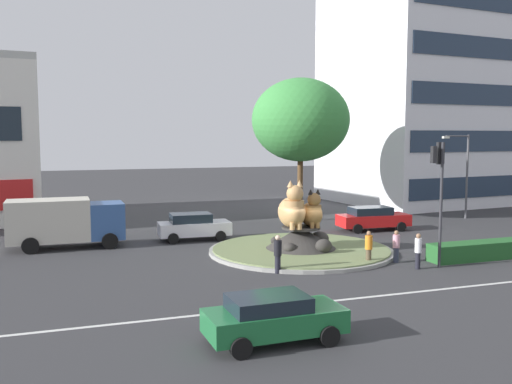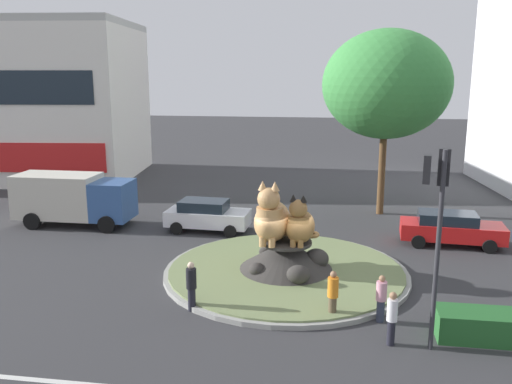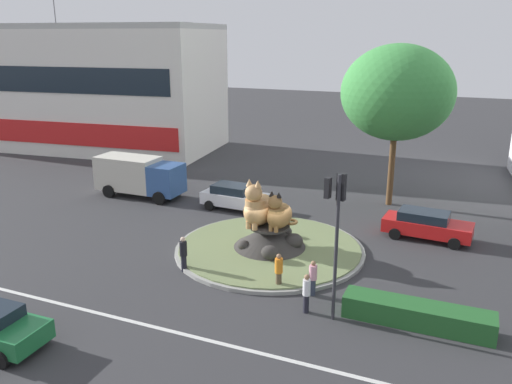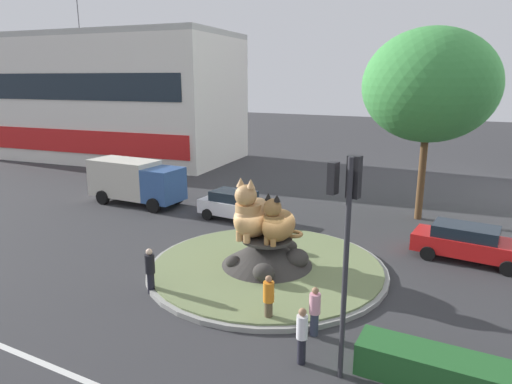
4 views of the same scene
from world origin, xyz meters
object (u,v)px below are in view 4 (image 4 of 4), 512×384
(cat_statue_calico, at_px, (253,215))
(pedestrian_white_shirt, at_px, (302,334))
(broadleaf_tree_behind_island, at_px, (430,86))
(pedestrian_pink_shirt, at_px, (315,310))
(cat_statue_tabby, at_px, (278,223))
(traffic_light_mast, at_px, (346,222))
(shophouse_block, at_px, (98,97))
(pedestrian_orange_shirt, at_px, (269,298))
(delivery_box_truck, at_px, (135,180))
(pedestrian_black_shirt, at_px, (150,270))
(sedan_on_far_lane, at_px, (236,205))
(parked_car_right, at_px, (469,243))

(cat_statue_calico, relative_size, pedestrian_white_shirt, 1.54)
(broadleaf_tree_behind_island, distance_m, pedestrian_pink_shirt, 15.70)
(cat_statue_tabby, height_order, traffic_light_mast, traffic_light_mast)
(cat_statue_calico, distance_m, pedestrian_pink_shirt, 5.66)
(broadleaf_tree_behind_island, bearing_deg, shophouse_block, 166.54)
(shophouse_block, xyz_separation_m, pedestrian_orange_shirt, (29.81, -22.00, -5.08))
(delivery_box_truck, bearing_deg, pedestrian_pink_shirt, -30.88)
(pedestrian_white_shirt, distance_m, pedestrian_black_shirt, 6.73)
(pedestrian_orange_shirt, bearing_deg, delivery_box_truck, 78.53)
(pedestrian_orange_shirt, xyz_separation_m, sedan_on_far_lane, (-6.57, 9.32, -0.03))
(traffic_light_mast, xyz_separation_m, pedestrian_black_shirt, (-7.67, 1.40, -3.40))
(traffic_light_mast, xyz_separation_m, broadleaf_tree_behind_island, (-0.26, 15.74, 3.08))
(pedestrian_orange_shirt, bearing_deg, parked_car_right, -9.65)
(pedestrian_pink_shirt, height_order, pedestrian_orange_shirt, pedestrian_orange_shirt)
(broadleaf_tree_behind_island, distance_m, delivery_box_truck, 18.22)
(pedestrian_pink_shirt, distance_m, pedestrian_orange_shirt, 1.57)
(cat_statue_tabby, height_order, shophouse_block, shophouse_block)
(broadleaf_tree_behind_island, xyz_separation_m, parked_car_right, (2.88, -5.45, -6.59))
(shophouse_block, xyz_separation_m, pedestrian_pink_shirt, (31.38, -21.98, -5.12))
(traffic_light_mast, relative_size, sedan_on_far_lane, 1.37)
(cat_statue_calico, relative_size, shophouse_block, 0.09)
(pedestrian_orange_shirt, bearing_deg, cat_statue_tabby, 42.90)
(shophouse_block, xyz_separation_m, delivery_box_truck, (15.89, -12.70, -4.43))
(pedestrian_orange_shirt, distance_m, delivery_box_truck, 16.75)
(cat_statue_calico, relative_size, cat_statue_tabby, 1.26)
(traffic_light_mast, xyz_separation_m, pedestrian_white_shirt, (-1.09, -0.02, -3.43))
(broadleaf_tree_behind_island, relative_size, pedestrian_white_shirt, 6.14)
(shophouse_block, bearing_deg, parked_car_right, -26.90)
(pedestrian_black_shirt, bearing_deg, pedestrian_orange_shirt, 168.15)
(shophouse_block, bearing_deg, broadleaf_tree_behind_island, -19.84)
(pedestrian_orange_shirt, height_order, pedestrian_black_shirt, pedestrian_black_shirt)
(parked_car_right, bearing_deg, pedestrian_pink_shirt, -109.72)
(traffic_light_mast, height_order, sedan_on_far_lane, traffic_light_mast)
(cat_statue_calico, height_order, traffic_light_mast, traffic_light_mast)
(delivery_box_truck, bearing_deg, sedan_on_far_lane, 0.17)
(traffic_light_mast, bearing_deg, pedestrian_pink_shirt, 49.00)
(delivery_box_truck, bearing_deg, pedestrian_white_shirt, -34.57)
(shophouse_block, bearing_deg, sedan_on_far_lane, -35.00)
(traffic_light_mast, bearing_deg, sedan_on_far_lane, 49.96)
(shophouse_block, distance_m, pedestrian_black_shirt, 33.75)
(shophouse_block, xyz_separation_m, sedan_on_far_lane, (23.24, -12.68, -5.11))
(pedestrian_pink_shirt, height_order, pedestrian_white_shirt, pedestrian_white_shirt)
(pedestrian_white_shirt, xyz_separation_m, pedestrian_black_shirt, (-6.58, 1.42, 0.03))
(cat_statue_tabby, relative_size, broadleaf_tree_behind_island, 0.20)
(pedestrian_orange_shirt, relative_size, parked_car_right, 0.35)
(traffic_light_mast, bearing_deg, shophouse_block, 63.16)
(sedan_on_far_lane, bearing_deg, pedestrian_orange_shirt, -51.96)
(pedestrian_pink_shirt, height_order, sedan_on_far_lane, sedan_on_far_lane)
(cat_statue_tabby, relative_size, pedestrian_orange_shirt, 1.23)
(cat_statue_tabby, relative_size, sedan_on_far_lane, 0.47)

